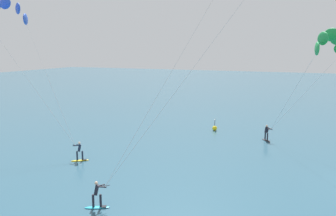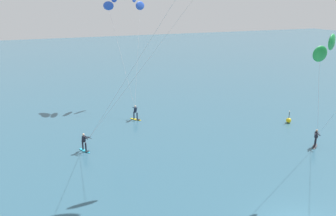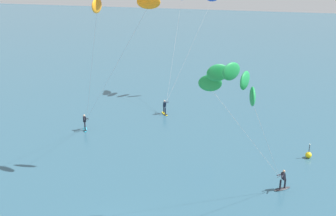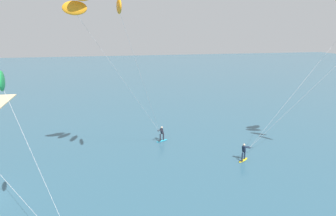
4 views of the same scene
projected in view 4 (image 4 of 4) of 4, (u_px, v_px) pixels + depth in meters
kitesurfer_nearshore at (99, 5)px, 24.42m from camera, size 9.97×9.76×15.65m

